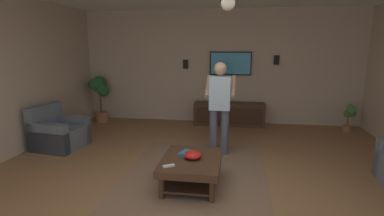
% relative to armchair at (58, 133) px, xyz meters
% --- Properties ---
extents(ground_plane, '(9.07, 9.07, 0.00)m').
position_rel_armchair_xyz_m(ground_plane, '(-1.38, -2.89, -0.28)').
color(ground_plane, olive).
extents(wall_back_tv, '(0.10, 7.01, 2.78)m').
position_rel_armchair_xyz_m(wall_back_tv, '(2.45, -2.89, 1.11)').
color(wall_back_tv, '#BCA893').
rests_on(wall_back_tv, ground).
extents(area_rug, '(3.06, 2.10, 0.01)m').
position_rel_armchair_xyz_m(area_rug, '(-0.98, -2.74, -0.27)').
color(area_rug, '#7A604C').
rests_on(area_rug, ground).
extents(armchair, '(0.90, 0.91, 0.82)m').
position_rel_armchair_xyz_m(armchair, '(0.00, 0.00, 0.00)').
color(armchair, slate).
rests_on(armchair, ground).
extents(coffee_table, '(1.00, 0.80, 0.40)m').
position_rel_armchair_xyz_m(coffee_table, '(-1.18, -2.74, 0.02)').
color(coffee_table, '#422B1C').
rests_on(coffee_table, ground).
extents(media_console, '(0.45, 1.70, 0.55)m').
position_rel_armchair_xyz_m(media_console, '(2.11, -3.17, -0.00)').
color(media_console, '#422B1C').
rests_on(media_console, ground).
extents(tv, '(0.05, 1.01, 0.57)m').
position_rel_armchair_xyz_m(tv, '(2.35, -3.17, 1.21)').
color(tv, black).
extents(person_standing, '(0.53, 0.53, 1.64)m').
position_rel_armchair_xyz_m(person_standing, '(0.11, -3.04, 0.65)').
color(person_standing, '#4C5166').
rests_on(person_standing, ground).
extents(potted_plant_tall, '(0.54, 0.46, 1.16)m').
position_rel_armchair_xyz_m(potted_plant_tall, '(1.97, 0.09, 0.56)').
color(potted_plant_tall, '#9E6B4C').
rests_on(potted_plant_tall, ground).
extents(potted_plant_short, '(0.30, 0.25, 0.63)m').
position_rel_armchair_xyz_m(potted_plant_short, '(1.95, -5.88, 0.14)').
color(potted_plant_short, '#9E6B4C').
rests_on(potted_plant_short, ground).
extents(bowl, '(0.24, 0.24, 0.11)m').
position_rel_armchair_xyz_m(bowl, '(-1.18, -2.76, 0.18)').
color(bowl, red).
rests_on(bowl, coffee_table).
extents(remote_white, '(0.11, 0.15, 0.02)m').
position_rel_armchair_xyz_m(remote_white, '(-1.50, -2.49, 0.13)').
color(remote_white, white).
rests_on(remote_white, coffee_table).
extents(book, '(0.26, 0.22, 0.04)m').
position_rel_armchair_xyz_m(book, '(-1.03, -2.64, 0.14)').
color(book, teal).
rests_on(book, coffee_table).
extents(vase_round, '(0.22, 0.22, 0.22)m').
position_rel_armchair_xyz_m(vase_round, '(2.13, -3.04, 0.38)').
color(vase_round, orange).
rests_on(vase_round, media_console).
extents(wall_speaker_left, '(0.06, 0.12, 0.22)m').
position_rel_armchair_xyz_m(wall_speaker_left, '(2.37, -4.26, 1.30)').
color(wall_speaker_left, black).
extents(wall_speaker_right, '(0.06, 0.12, 0.22)m').
position_rel_armchair_xyz_m(wall_speaker_right, '(2.37, -2.06, 1.18)').
color(wall_speaker_right, black).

